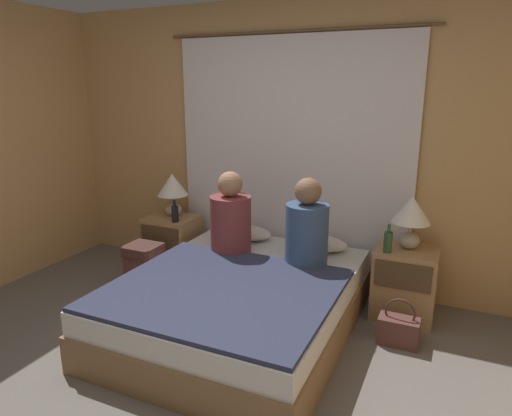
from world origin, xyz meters
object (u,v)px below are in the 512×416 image
(lamp_left, at_px, (172,188))
(backpack_on_floor, at_px, (145,265))
(lamp_right, at_px, (411,214))
(pillow_right, at_px, (317,243))
(pillow_left, at_px, (244,232))
(bed, at_px, (240,303))
(nightstand_right, at_px, (405,283))
(beer_bottle_on_left_stand, at_px, (175,213))
(nightstand_left, at_px, (173,244))
(person_left_in_bed, at_px, (231,219))
(handbag_on_floor, at_px, (399,329))
(beer_bottle_on_right_stand, at_px, (388,241))
(person_right_in_bed, at_px, (307,229))

(lamp_left, bearing_deg, backpack_on_floor, -89.25)
(lamp_right, xyz_separation_m, pillow_right, (-0.74, 0.03, -0.35))
(lamp_right, relative_size, pillow_left, 0.80)
(bed, bearing_deg, nightstand_right, 33.59)
(nightstand_right, xyz_separation_m, beer_bottle_on_left_stand, (-2.05, -0.12, 0.36))
(nightstand_left, bearing_deg, beer_bottle_on_left_stand, -44.10)
(nightstand_left, relative_size, pillow_right, 1.08)
(person_left_in_bed, bearing_deg, beer_bottle_on_left_stand, 166.53)
(nightstand_left, distance_m, beer_bottle_on_left_stand, 0.40)
(nightstand_right, height_order, beer_bottle_on_left_stand, beer_bottle_on_left_stand)
(handbag_on_floor, bearing_deg, nightstand_right, 93.52)
(lamp_right, relative_size, handbag_on_floor, 1.20)
(lamp_right, relative_size, beer_bottle_on_right_stand, 1.89)
(bed, distance_m, lamp_left, 1.47)
(pillow_left, bearing_deg, beer_bottle_on_left_stand, -163.28)
(nightstand_right, relative_size, pillow_right, 1.08)
(lamp_left, bearing_deg, lamp_right, 0.00)
(nightstand_left, height_order, lamp_left, lamp_left)
(person_right_in_bed, bearing_deg, nightstand_left, 169.07)
(person_left_in_bed, xyz_separation_m, beer_bottle_on_left_stand, (-0.66, 0.16, -0.07))
(pillow_right, relative_size, handbag_on_floor, 1.51)
(nightstand_right, height_order, person_left_in_bed, person_left_in_bed)
(nightstand_right, relative_size, backpack_on_floor, 1.31)
(pillow_left, relative_size, beer_bottle_on_right_stand, 2.38)
(person_left_in_bed, bearing_deg, bed, -55.88)
(pillow_left, xyz_separation_m, person_right_in_bed, (0.71, -0.34, 0.23))
(handbag_on_floor, bearing_deg, pillow_left, 161.42)
(bed, bearing_deg, pillow_right, 66.34)
(lamp_right, relative_size, backpack_on_floor, 0.97)
(nightstand_left, distance_m, nightstand_right, 2.17)
(pillow_right, relative_size, backpack_on_floor, 1.22)
(beer_bottle_on_left_stand, bearing_deg, pillow_right, 8.08)
(lamp_left, relative_size, backpack_on_floor, 0.97)
(pillow_right, height_order, beer_bottle_on_left_stand, beer_bottle_on_left_stand)
(nightstand_right, relative_size, lamp_left, 1.36)
(lamp_left, height_order, backpack_on_floor, lamp_left)
(pillow_left, xyz_separation_m, backpack_on_floor, (-0.74, -0.52, -0.25))
(pillow_left, relative_size, pillow_right, 1.00)
(lamp_left, bearing_deg, pillow_left, 2.14)
(nightstand_left, xyz_separation_m, beer_bottle_on_left_stand, (0.13, -0.12, 0.36))
(nightstand_right, distance_m, person_right_in_bed, 0.89)
(nightstand_left, xyz_separation_m, person_right_in_bed, (1.45, -0.28, 0.44))
(pillow_right, bearing_deg, beer_bottle_on_left_stand, -171.92)
(person_right_in_bed, xyz_separation_m, beer_bottle_on_right_stand, (0.59, 0.16, -0.07))
(beer_bottle_on_left_stand, bearing_deg, backpack_on_floor, -109.64)
(nightstand_left, distance_m, backpack_on_floor, 0.46)
(pillow_left, relative_size, backpack_on_floor, 1.22)
(bed, height_order, nightstand_left, nightstand_left)
(beer_bottle_on_left_stand, relative_size, backpack_on_floor, 0.49)
(pillow_left, distance_m, backpack_on_floor, 0.93)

